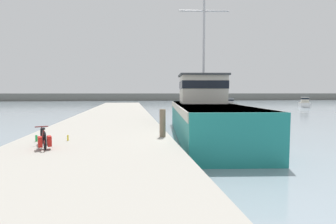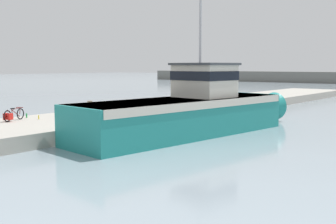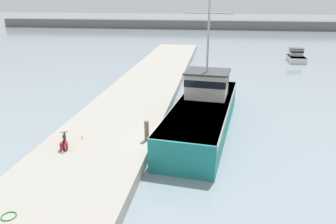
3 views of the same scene
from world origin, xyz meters
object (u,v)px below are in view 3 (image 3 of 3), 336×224
bicycle_touring (64,142)px  water_bottle_by_bike (82,137)px  mooring_post (147,131)px  water_bottle_on_curb (63,135)px  fishing_boat_main (204,109)px  boat_red_outer (296,57)px

bicycle_touring → water_bottle_by_bike: bicycle_touring is taller
bicycle_touring → mooring_post: size_ratio=1.34×
mooring_post → water_bottle_on_curb: size_ratio=4.80×
water_bottle_by_bike → fishing_boat_main: bearing=34.2°
bicycle_touring → mooring_post: (4.31, 1.65, 0.28)m
water_bottle_on_curb → boat_red_outer: bearing=57.4°
mooring_post → water_bottle_by_bike: bearing=-174.6°
fishing_boat_main → water_bottle_by_bike: 8.40m
bicycle_touring → water_bottle_by_bike: (0.50, 1.29, -0.20)m
boat_red_outer → water_bottle_by_bike: bearing=-119.7°
boat_red_outer → bicycle_touring: 37.43m
bicycle_touring → water_bottle_on_curb: bearing=95.3°
fishing_boat_main → water_bottle_on_curb: bearing=-143.2°
fishing_boat_main → bicycle_touring: bearing=-134.4°
mooring_post → water_bottle_on_curb: bearing=-176.0°
water_bottle_on_curb → water_bottle_by_bike: bearing=-0.5°
boat_red_outer → water_bottle_by_bike: (-18.61, -30.89, 0.13)m
water_bottle_by_bike → bicycle_touring: bearing=-111.2°
mooring_post → boat_red_outer: bearing=64.1°
fishing_boat_main → bicycle_touring: 9.55m
fishing_boat_main → water_bottle_on_curb: 9.38m
water_bottle_by_bike → water_bottle_on_curb: 1.17m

